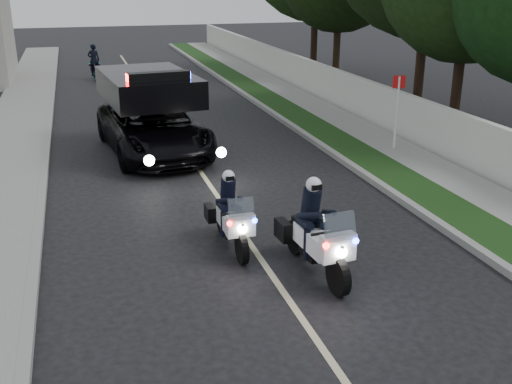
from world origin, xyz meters
TOP-DOWN VIEW (x-y plane):
  - ground at (0.00, 0.00)m, footprint 120.00×120.00m
  - curb_right at (4.10, 10.00)m, footprint 0.20×60.00m
  - grass_verge at (4.80, 10.00)m, footprint 1.20×60.00m
  - sidewalk_right at (6.10, 10.00)m, footprint 1.40×60.00m
  - property_wall at (7.10, 10.00)m, footprint 0.22×60.00m
  - curb_left at (-4.10, 10.00)m, footprint 0.20×60.00m
  - sidewalk_left at (-5.20, 10.00)m, footprint 2.00×60.00m
  - lane_marking at (0.00, 10.00)m, footprint 0.12×50.00m
  - police_moto_left at (-0.39, 3.65)m, footprint 0.66×1.84m
  - police_moto_right at (0.79, 2.16)m, footprint 0.88×2.14m
  - police_suv at (-0.96, 10.82)m, footprint 3.19×5.94m
  - bicycle at (-2.06, 25.33)m, footprint 0.65×1.75m
  - cyclist at (-2.06, 25.33)m, footprint 0.58×0.39m
  - sign_post at (6.00, 8.75)m, footprint 0.46×0.46m
  - tree_right_b at (9.82, 11.40)m, footprint 7.71×7.71m
  - tree_right_c at (9.74, 13.77)m, footprint 10.05×10.05m
  - tree_right_d at (9.64, 24.51)m, footprint 8.86×8.86m
  - tree_right_e at (10.07, 22.42)m, footprint 6.45×6.45m

SIDE VIEW (x-z plane):
  - ground at x=0.00m, z-range 0.00..0.00m
  - police_moto_left at x=-0.39m, z-range -0.78..0.78m
  - police_moto_right at x=0.79m, z-range -0.89..0.89m
  - police_suv at x=-0.96m, z-range -1.39..1.39m
  - bicycle at x=-2.06m, z-range -0.45..0.45m
  - cyclist at x=-2.06m, z-range -0.80..0.80m
  - sign_post at x=6.00m, z-range -1.20..1.20m
  - tree_right_b at x=9.82m, z-range -5.07..5.07m
  - tree_right_c at x=9.74m, z-range -6.36..6.36m
  - tree_right_d at x=9.64m, z-range -6.16..6.16m
  - tree_right_e at x=10.07m, z-range -5.27..5.27m
  - lane_marking at x=0.00m, z-range 0.00..0.01m
  - curb_right at x=4.10m, z-range 0.00..0.15m
  - curb_left at x=-4.10m, z-range 0.00..0.15m
  - grass_verge at x=4.80m, z-range 0.00..0.16m
  - sidewalk_right at x=6.10m, z-range 0.00..0.16m
  - sidewalk_left at x=-5.20m, z-range 0.00..0.16m
  - property_wall at x=7.10m, z-range 0.00..1.50m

